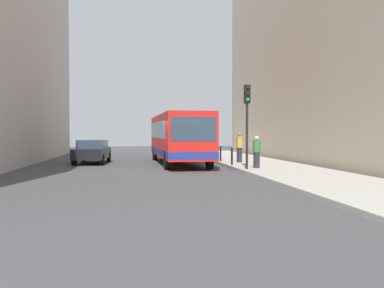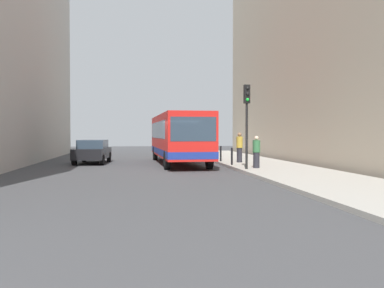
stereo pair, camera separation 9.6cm
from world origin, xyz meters
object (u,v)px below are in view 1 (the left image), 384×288
Objects in this scene: bus at (178,136)px; bollard_near at (232,156)px; pedestrian_near_signal at (257,152)px; bollard_mid at (221,154)px; bollard_far at (212,152)px; pedestrian_mid_sidewalk at (239,147)px; traffic_light at (247,110)px; car_beside_bus at (92,151)px.

bus is 11.67× the size of bollard_near.
bus is 6.40m from pedestrian_near_signal.
pedestrian_near_signal is (0.76, -5.12, 0.33)m from bollard_mid.
bollard_far is at bearing -11.82° from pedestrian_near_signal.
bollard_far is 0.53× the size of pedestrian_mid_sidewalk.
bollard_mid is at bearing -8.74° from pedestrian_near_signal.
bollard_mid is (-0.10, 5.68, -2.38)m from traffic_light.
traffic_light is 4.32× the size of bollard_near.
pedestrian_mid_sidewalk is at bearing 64.36° from bollard_near.
car_beside_bus is 4.75× the size of bollard_near.
pedestrian_near_signal is (0.66, 0.56, -2.05)m from traffic_light.
pedestrian_near_signal is (0.76, -2.13, 0.33)m from bollard_near.
bollard_far is at bearing 90.66° from traffic_light.
traffic_light is at bearing -88.99° from bollard_mid.
car_beside_bus is 1.10× the size of traffic_light.
bus is 4.32m from bollard_near.
car_beside_bus is 2.52× the size of pedestrian_mid_sidewalk.
traffic_light is 2.23m from pedestrian_near_signal.
bollard_near is (-0.10, 2.69, -2.38)m from traffic_light.
car_beside_bus is at bearing -168.40° from bollard_far.
bus is at bearing -133.83° from bollard_far.
bus is at bearing 15.23° from pedestrian_near_signal.
car_beside_bus is at bearing 94.36° from pedestrian_mid_sidewalk.
traffic_light is 2.29× the size of pedestrian_mid_sidewalk.
bollard_far is (-0.10, 8.68, -2.38)m from traffic_light.
pedestrian_mid_sidewalk is at bearing 79.83° from traffic_light.
car_beside_bus is 4.75× the size of bollard_far.
pedestrian_mid_sidewalk is at bearing -48.59° from bollard_mid.
traffic_light reaches higher than bollard_mid.
traffic_light is at bearing 142.83° from car_beside_bus.
pedestrian_mid_sidewalk reaches higher than car_beside_bus.
bus is 11.67× the size of bollard_mid.
pedestrian_near_signal is at bearing -84.67° from bollard_far.
bus is at bearing 114.85° from traffic_light.
pedestrian_mid_sidewalk reaches higher than bollard_near.
bollard_far is 8.16m from pedestrian_near_signal.
pedestrian_near_signal reaches higher than car_beside_bus.
bollard_near is at bearing -90.00° from bollard_far.
pedestrian_mid_sidewalk is (3.57, -1.29, -0.68)m from bus.
bollard_far is at bearing -164.33° from car_beside_bus.
pedestrian_mid_sidewalk is at bearing 168.82° from car_beside_bus.
bollard_mid is at bearing 174.33° from car_beside_bus.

